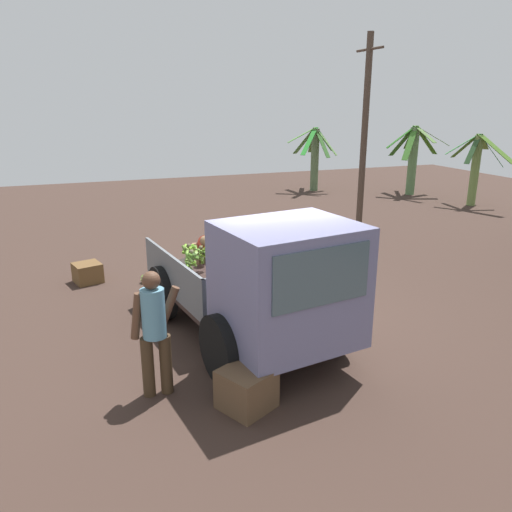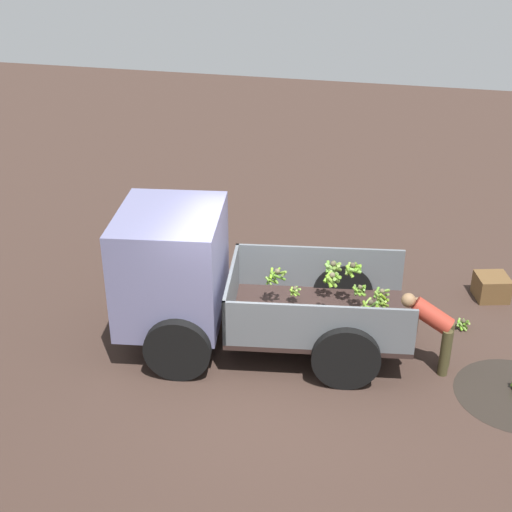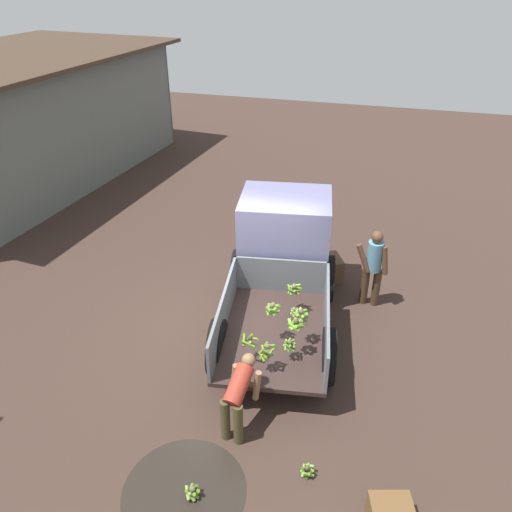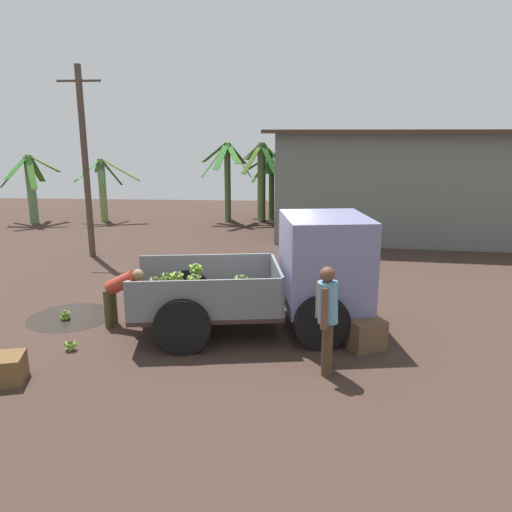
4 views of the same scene
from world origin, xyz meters
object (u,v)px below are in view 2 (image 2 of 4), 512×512
cargo_truck (200,277)px  wooden_crate_0 (491,287)px  person_foreground_visitor (212,236)px  wooden_crate_1 (155,294)px  person_worker_loading (432,326)px  banana_bunch_on_ground_0 (463,324)px

cargo_truck → wooden_crate_0: size_ratio=8.50×
person_foreground_visitor → wooden_crate_1: bearing=-124.4°
cargo_truck → person_foreground_visitor: 1.83m
person_worker_loading → wooden_crate_1: (4.55, -0.64, -0.45)m
person_foreground_visitor → person_worker_loading: bearing=-21.6°
wooden_crate_0 → person_worker_loading: bearing=66.5°
person_foreground_visitor → person_worker_loading: size_ratio=1.47×
person_worker_loading → banana_bunch_on_ground_0: size_ratio=5.29×
person_worker_loading → banana_bunch_on_ground_0: person_worker_loading is taller
banana_bunch_on_ground_0 → wooden_crate_0: (-0.49, -1.15, 0.11)m
cargo_truck → wooden_crate_1: (1.08, -0.79, -0.89)m
wooden_crate_0 → wooden_crate_1: bearing=16.8°
person_foreground_visitor → wooden_crate_0: size_ratio=3.21×
person_worker_loading → wooden_crate_1: bearing=-0.2°
cargo_truck → person_foreground_visitor: bearing=-87.7°
wooden_crate_0 → banana_bunch_on_ground_0: bearing=67.2°
cargo_truck → person_worker_loading: size_ratio=3.88×
banana_bunch_on_ground_0 → wooden_crate_1: size_ratio=0.37×
banana_bunch_on_ground_0 → person_worker_loading: bearing=65.9°
cargo_truck → wooden_crate_1: 1.61m
banana_bunch_on_ground_0 → wooden_crate_1: wooden_crate_1 is taller
person_worker_loading → banana_bunch_on_ground_0: (-0.52, -1.17, -0.61)m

